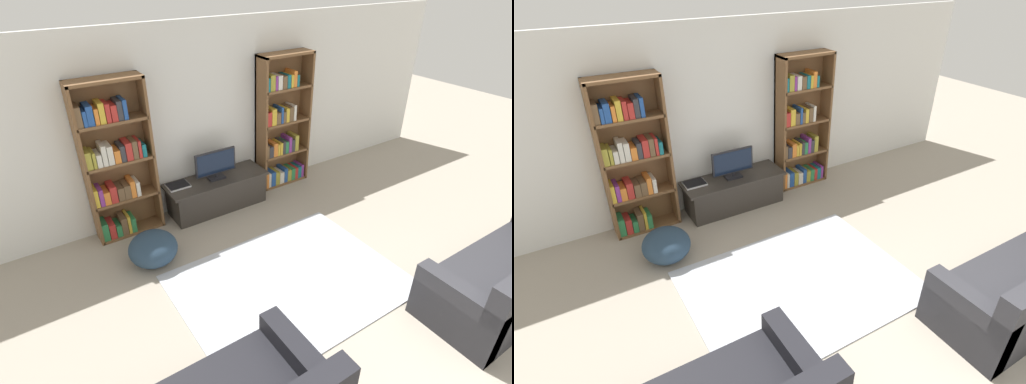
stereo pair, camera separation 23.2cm
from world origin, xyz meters
The scene contains 9 objects.
wall_back centered at (0.00, 4.23, 1.30)m, with size 8.80×0.06×2.60m.
bookshelf_left centered at (-1.41, 4.06, 1.02)m, with size 0.86×0.30×2.08m.
bookshelf_right centered at (1.15, 4.06, 0.96)m, with size 0.86×0.30×2.08m.
tv_stand centered at (-0.09, 3.90, 0.25)m, with size 1.50×0.53×0.49m.
television centered at (-0.09, 3.90, 0.71)m, with size 0.62×0.16×0.43m.
laptop centered at (-0.65, 3.99, 0.50)m, with size 0.30×0.24×0.03m.
area_rug centered at (-0.19, 2.01, 0.01)m, with size 2.51×1.87×0.02m.
couch_right_sofa centered at (1.59, 0.52, 0.30)m, with size 2.00×0.86×0.88m.
beanbag_ottoman centered at (-1.34, 3.22, 0.20)m, with size 0.59×0.59×0.41m, color #23384C.
Camera 1 is at (-2.39, -0.65, 3.23)m, focal length 28.00 mm.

